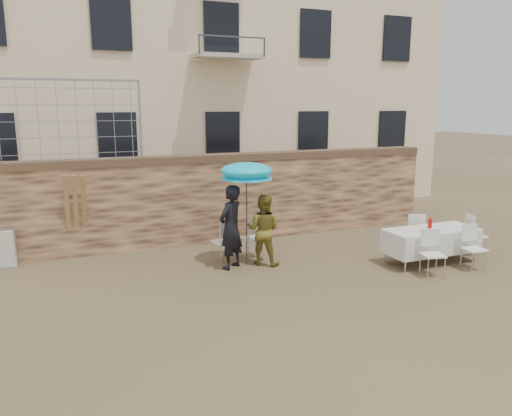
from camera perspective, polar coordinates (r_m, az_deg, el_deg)
name	(u,v)px	position (r m, az deg, el deg)	size (l,w,h in m)	color
ground	(283,317)	(8.50, 3.12, -12.34)	(80.00, 80.00, 0.00)	brown
stone_wall	(200,200)	(12.69, -6.42, 0.92)	(13.00, 0.50, 2.20)	#8A6545
chain_link_fence	(68,121)	(12.02, -20.73, 9.26)	(3.20, 0.06, 1.80)	gray
man_suit	(231,227)	(10.62, -2.90, -2.20)	(0.66, 0.43, 1.82)	black
woman_dress	(263,230)	(10.91, 0.83, -2.49)	(0.76, 0.59, 1.57)	#A18D31
umbrella	(246,174)	(10.64, -1.10, 3.93)	(1.17, 1.17, 2.13)	#3F3F44
couple_chair_left	(223,240)	(11.23, -3.80, -3.69)	(0.48, 0.48, 0.96)	white
couple_chair_right	(252,237)	(11.46, -0.47, -3.35)	(0.48, 0.48, 0.96)	white
banquet_table	(432,231)	(11.70, 19.46, -2.45)	(2.10, 0.85, 0.78)	silver
soda_bottle	(430,225)	(11.43, 19.26, -1.88)	(0.09, 0.09, 0.26)	red
table_chair_front_left	(433,254)	(10.84, 19.58, -4.94)	(0.48, 0.48, 0.96)	white
table_chair_front_right	(474,248)	(11.58, 23.68, -4.21)	(0.48, 0.48, 0.96)	white
table_chair_back	(415,232)	(12.48, 17.66, -2.67)	(0.48, 0.48, 0.96)	white
table_chair_side	(476,234)	(12.78, 23.82, -2.79)	(0.48, 0.48, 0.96)	white
chair_stack_right	(6,247)	(12.06, -26.70, -3.97)	(0.46, 0.40, 0.92)	white
wood_planks	(82,216)	(11.96, -19.28, -0.82)	(0.70, 0.20, 2.00)	#A37749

